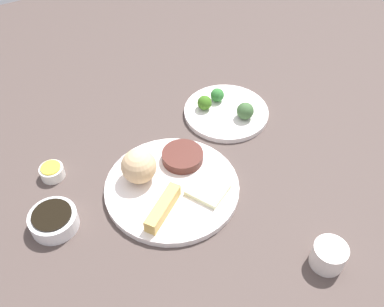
{
  "coord_description": "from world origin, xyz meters",
  "views": [
    {
      "loc": [
        -0.27,
        -0.52,
        0.76
      ],
      "look_at": [
        0.08,
        0.06,
        0.06
      ],
      "focal_mm": 39.88,
      "sensor_mm": 36.0,
      "label": 1
    }
  ],
  "objects": [
    {
      "name": "stir_fry_heap",
      "position": [
        0.06,
        0.08,
        0.05
      ],
      "size": [
        0.1,
        0.1,
        0.02
      ],
      "primitive_type": "cylinder",
      "color": "#4E251E",
      "rests_on": "main_plate"
    },
    {
      "name": "sauce_ramekin_hot_mustard_liquid",
      "position": [
        -0.22,
        0.2,
        0.05
      ],
      "size": [
        0.04,
        0.04,
        0.0
      ],
      "primitive_type": "cylinder",
      "color": "gold",
      "rests_on": "sauce_ramekin_hot_mustard"
    },
    {
      "name": "broccoli_plate",
      "position": [
        0.25,
        0.18,
        0.03
      ],
      "size": [
        0.22,
        0.22,
        0.01
      ],
      "primitive_type": "cylinder",
      "color": "white",
      "rests_on": "tabletop"
    },
    {
      "name": "rice_scoop",
      "position": [
        -0.05,
        0.08,
        0.08
      ],
      "size": [
        0.08,
        0.08,
        0.08
      ],
      "primitive_type": "sphere",
      "color": "tan",
      "rests_on": "main_plate"
    },
    {
      "name": "teacup",
      "position": [
        0.17,
        -0.29,
        0.05
      ],
      "size": [
        0.07,
        0.07,
        0.05
      ],
      "primitive_type": "cylinder",
      "color": "silver",
      "rests_on": "tabletop"
    },
    {
      "name": "broccoli_floret_0",
      "position": [
        0.27,
        0.13,
        0.06
      ],
      "size": [
        0.04,
        0.04,
        0.04
      ],
      "primitive_type": "sphere",
      "color": "#3C5E34",
      "rests_on": "broccoli_plate"
    },
    {
      "name": "soy_sauce_bowl_liquid",
      "position": [
        -0.26,
        0.06,
        0.06
      ],
      "size": [
        0.08,
        0.08,
        0.0
      ],
      "primitive_type": "cylinder",
      "color": "black",
      "rests_on": "soy_sauce_bowl"
    },
    {
      "name": "main_plate",
      "position": [
        0.0,
        0.02,
        0.03
      ],
      "size": [
        0.3,
        0.3,
        0.02
      ],
      "primitive_type": "cylinder",
      "color": "white",
      "rests_on": "tabletop"
    },
    {
      "name": "crab_rangoon_wonton",
      "position": [
        0.06,
        -0.03,
        0.04
      ],
      "size": [
        0.1,
        0.1,
        0.01
      ],
      "primitive_type": "cube",
      "rotation": [
        0.0,
        0.0,
        0.48
      ],
      "color": "beige",
      "rests_on": "main_plate"
    },
    {
      "name": "soy_sauce_bowl",
      "position": [
        -0.26,
        0.06,
        0.04
      ],
      "size": [
        0.1,
        0.1,
        0.04
      ],
      "primitive_type": "cylinder",
      "color": "white",
      "rests_on": "tabletop"
    },
    {
      "name": "broccoli_floret_2",
      "position": [
        0.2,
        0.21,
        0.05
      ],
      "size": [
        0.04,
        0.04,
        0.04
      ],
      "primitive_type": "sphere",
      "color": "#396A1B",
      "rests_on": "broccoli_plate"
    },
    {
      "name": "tabletop",
      "position": [
        0.0,
        0.0,
        0.01
      ],
      "size": [
        2.2,
        2.2,
        0.02
      ],
      "primitive_type": "cube",
      "color": "#493C37",
      "rests_on": "ground"
    },
    {
      "name": "broccoli_floret_1",
      "position": [
        0.25,
        0.22,
        0.05
      ],
      "size": [
        0.04,
        0.04,
        0.04
      ],
      "primitive_type": "sphere",
      "color": "#2E6F2F",
      "rests_on": "broccoli_plate"
    },
    {
      "name": "spring_roll",
      "position": [
        -0.05,
        -0.03,
        0.05
      ],
      "size": [
        0.11,
        0.09,
        0.03
      ],
      "primitive_type": "cube",
      "rotation": [
        0.0,
        0.0,
        0.6
      ],
      "color": "tan",
      "rests_on": "main_plate"
    },
    {
      "name": "sauce_ramekin_hot_mustard",
      "position": [
        -0.22,
        0.2,
        0.03
      ],
      "size": [
        0.05,
        0.05,
        0.03
      ],
      "primitive_type": "cylinder",
      "color": "white",
      "rests_on": "tabletop"
    }
  ]
}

